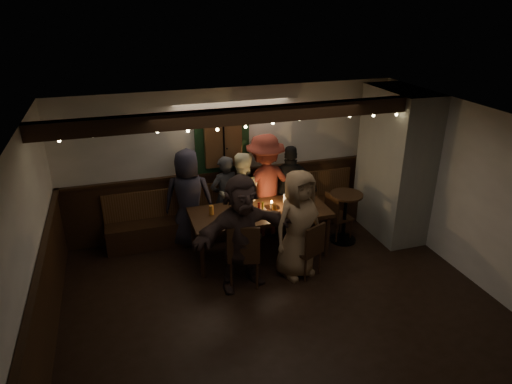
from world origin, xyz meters
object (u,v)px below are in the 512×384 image
object	(u,v)px
person_c	(241,196)
person_d	(265,186)
dining_table	(260,215)
chair_near_left	(244,252)
person_b	(225,197)
chair_end	(336,214)
high_top	(345,211)
person_a	(189,198)
person_f	(242,233)
person_e	(291,189)
person_g	(298,224)
chair_near_right	(310,247)

from	to	relation	value
person_c	person_d	bearing A→B (deg)	-167.22
dining_table	chair_near_left	xyz separation A→B (m)	(-0.50, -0.80, -0.15)
dining_table	person_b	bearing A→B (deg)	116.60
chair_end	high_top	bearing A→B (deg)	-44.02
person_a	person_f	world-z (taller)	person_f
dining_table	person_e	distance (m)	1.04
chair_end	person_g	xyz separation A→B (m)	(-1.06, -0.82, 0.37)
high_top	person_a	world-z (taller)	person_a
chair_near_left	person_g	size ratio (longest dim) A/B	0.61
person_a	person_d	world-z (taller)	person_d
person_b	person_c	bearing A→B (deg)	138.58
person_e	person_f	xyz separation A→B (m)	(-1.31, -1.43, 0.07)
high_top	person_c	world-z (taller)	person_c
chair_near_right	person_c	size ratio (longest dim) A/B	0.56
high_top	person_g	xyz separation A→B (m)	(-1.18, -0.71, 0.29)
person_e	person_c	bearing A→B (deg)	18.05
person_d	person_g	bearing A→B (deg)	83.42
dining_table	person_f	distance (m)	0.93
person_d	high_top	bearing A→B (deg)	141.75
person_g	dining_table	bearing A→B (deg)	101.45
person_b	person_g	bearing A→B (deg)	100.64
person_e	person_f	bearing A→B (deg)	64.57
person_c	person_d	xyz separation A→B (m)	(0.45, 0.04, 0.13)
dining_table	chair_end	size ratio (longest dim) A/B	2.61
person_c	chair_near_left	bearing A→B (deg)	83.13
dining_table	person_c	size ratio (longest dim) A/B	1.40
chair_near_left	high_top	world-z (taller)	chair_near_left
dining_table	person_c	world-z (taller)	person_c
chair_near_left	person_e	size ratio (longest dim) A/B	0.64
person_f	person_c	bearing A→B (deg)	63.04
person_g	chair_near_right	bearing A→B (deg)	-54.13
person_c	person_f	bearing A→B (deg)	82.12
person_d	dining_table	bearing A→B (deg)	56.34
dining_table	chair_end	xyz separation A→B (m)	(1.44, 0.11, -0.25)
chair_near_left	person_b	bearing A→B (deg)	85.98
high_top	person_d	distance (m)	1.46
chair_near_left	chair_near_right	world-z (taller)	chair_near_left
person_a	person_b	bearing A→B (deg)	-161.71
person_f	chair_end	bearing A→B (deg)	12.47
person_b	person_g	world-z (taller)	person_g
person_d	person_e	world-z (taller)	person_d
chair_end	person_g	distance (m)	1.39
person_d	person_g	xyz separation A→B (m)	(0.05, -1.41, -0.07)
chair_end	person_b	xyz separation A→B (m)	(-1.82, 0.66, 0.28)
chair_near_left	person_e	xyz separation A→B (m)	(1.29, 1.46, 0.22)
dining_table	chair_near_right	distance (m)	1.02
chair_end	person_d	world-z (taller)	person_d
person_d	person_g	distance (m)	1.41
person_d	chair_end	bearing A→B (deg)	143.62
high_top	chair_near_right	bearing A→B (deg)	-140.97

